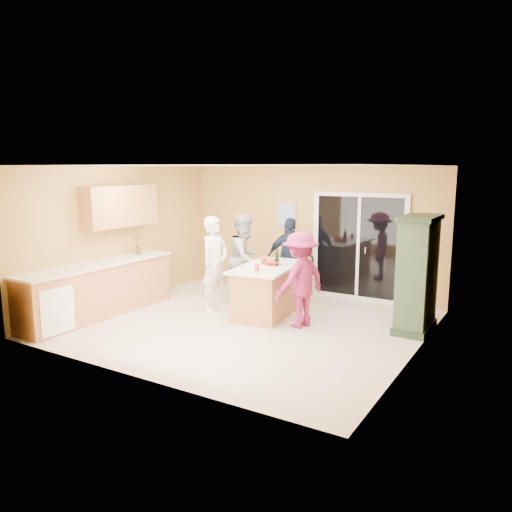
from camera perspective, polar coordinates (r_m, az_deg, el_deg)
The scene contains 22 objects.
floor at distance 8.38m, azimuth -1.24°, elevation -7.77°, with size 5.50×5.50×0.00m, color beige.
ceiling at distance 7.98m, azimuth -1.31°, elevation 10.29°, with size 5.50×5.00×0.10m, color white.
wall_back at distance 10.26m, azimuth 6.22°, elevation 2.92°, with size 5.50×0.10×2.60m, color #F0BD63.
wall_front at distance 6.15m, azimuth -13.83°, elevation -2.14°, with size 5.50×0.10×2.60m, color #F0BD63.
wall_left at distance 9.82m, azimuth -14.98°, elevation 2.31°, with size 0.10×5.00×2.60m, color #F0BD63.
wall_right at distance 7.03m, azimuth 18.04°, elevation -0.84°, with size 0.10×5.00×2.60m, color #F0BD63.
left_cabinet_run at distance 9.05m, azimuth -18.18°, elevation -3.89°, with size 0.65×3.05×1.24m.
upper_cabinets at distance 9.49m, azimuth -15.27°, elevation 5.53°, with size 0.35×1.60×0.75m, color #B37145.
sliding_door at distance 9.87m, azimuth 11.64°, elevation 1.02°, with size 1.90×0.07×2.10m.
framed_picture at distance 10.45m, azimuth 3.45°, elevation 4.74°, with size 0.46×0.04×0.56m.
kitchen_island at distance 8.81m, azimuth 1.33°, elevation -4.11°, with size 1.11×1.77×0.88m.
green_hutch at distance 8.25m, azimuth 17.94°, elevation -2.12°, with size 0.53×1.00×1.84m.
woman_white at distance 9.02m, azimuth -4.72°, elevation -0.89°, with size 0.63×0.41×1.71m, color silver.
woman_grey at distance 9.63m, azimuth -1.27°, elevation -0.21°, with size 0.83×0.64×1.70m, color #A1A1A3.
woman_navy at distance 9.79m, azimuth 3.94°, elevation -0.32°, with size 0.94×0.39×1.61m, color #192238.
woman_magenta at distance 8.10m, azimuth 5.07°, elevation -2.70°, with size 1.01×0.58×1.57m, color #901F4A.
serving_bowl at distance 8.79m, azimuth 1.69°, elevation -0.75°, with size 0.34×0.34×0.08m, color #AD2A13.
tulip_vase at distance 9.68m, azimuth -13.37°, elevation 1.26°, with size 0.20×0.14×0.38m, color #A01017.
tumbler_near at distance 8.26m, azimuth 0.13°, elevation -1.34°, with size 0.08×0.08×0.11m, color #AD2A13.
tumbler_far at distance 8.79m, azimuth 0.88°, elevation -0.61°, with size 0.08×0.08×0.12m, color #AD2A13.
wine_bottle at distance 8.73m, azimuth 2.38°, elevation -0.30°, with size 0.07×0.07×0.31m.
white_plate at distance 8.77m, azimuth 0.99°, elevation -0.99°, with size 0.22×0.22×0.01m, color white.
Camera 1 is at (4.27, -6.74, 2.57)m, focal length 35.00 mm.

